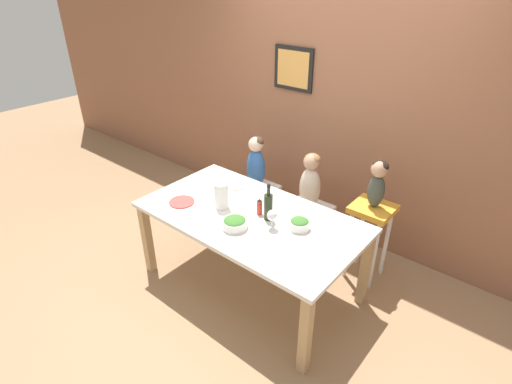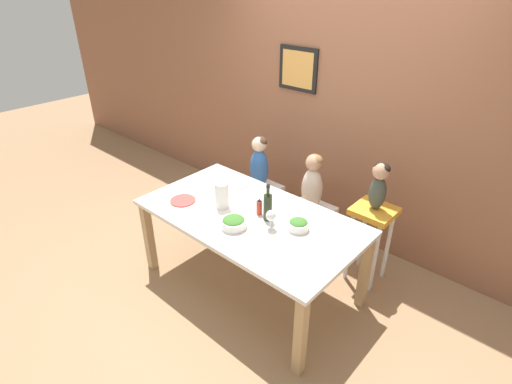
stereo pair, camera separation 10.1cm
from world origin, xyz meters
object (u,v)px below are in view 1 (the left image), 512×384
Objects in this scene: person_child_left at (256,162)px; dinner_plate_back_left at (235,185)px; person_baby_right at (378,181)px; wine_glass_near at (272,216)px; chair_right_highchair at (371,223)px; dinner_plate_front_left at (182,202)px; salad_bowl_large at (235,223)px; chair_far_left at (256,193)px; paper_towel_roll at (221,196)px; person_child_center at (310,181)px; wine_bottle at (268,206)px; chair_far_center at (308,214)px; salad_bowl_small at (299,224)px.

dinner_plate_back_left is (0.14, -0.47, -0.03)m from person_child_left.
wine_glass_near is at bearing -119.77° from person_baby_right.
chair_right_highchair is 3.40× the size of dinner_plate_front_left.
chair_right_highchair is 1.21m from salad_bowl_large.
chair_far_left is 0.99m from paper_towel_roll.
chair_far_left is 0.87× the size of person_child_center.
salad_bowl_large reaches higher than dinner_plate_back_left.
person_child_center is at bearing 56.35° from dinner_plate_front_left.
chair_far_center is at bearing 95.39° from wine_bottle.
person_child_center is 1.18m from dinner_plate_front_left.
person_child_center reaches higher than wine_glass_near.
person_child_left is 3.47× the size of wine_glass_near.
person_child_left is 1.79× the size of wine_bottle.
person_child_left reaches higher than dinner_plate_back_left.
person_baby_right is at bearing 52.06° from wine_bottle.
person_child_left is 1.34× the size of person_baby_right.
salad_bowl_large is at bearing -28.38° from paper_towel_roll.
salad_bowl_large is at bearing -58.50° from chair_far_left.
wine_bottle is 1.43× the size of dinner_plate_front_left.
person_baby_right is 1.21m from salad_bowl_large.
wine_glass_near is 0.74× the size of dinner_plate_back_left.
paper_towel_roll is (-0.34, -0.82, 0.08)m from person_child_center.
person_child_left is at bearing 145.76° from salad_bowl_small.
wine_bottle is 0.42m from paper_towel_roll.
person_child_center is (0.00, 0.00, 0.37)m from chair_far_center.
salad_bowl_small reaches higher than chair_far_left.
dinner_plate_back_left is (-0.85, 0.20, -0.04)m from salad_bowl_small.
person_baby_right is (0.63, 0.00, 0.21)m from person_child_center.
person_child_center is 1.34× the size of person_baby_right.
chair_far_center is at bearing -90.00° from person_child_center.
chair_far_center is 2.22× the size of dinner_plate_front_left.
chair_far_left is at bearing -179.91° from person_child_center.
chair_far_center is 2.39× the size of salad_bowl_large.
salad_bowl_large is at bearing 0.81° from dinner_plate_front_left.
person_child_center is 0.73m from wine_bottle.
person_child_center is 2.76× the size of salad_bowl_large.
person_child_center is 0.66m from person_baby_right.
paper_towel_roll is at bearing -63.69° from dinner_plate_back_left.
chair_right_highchair is at bearing -0.00° from chair_far_left.
person_child_left is 1.19m from salad_bowl_small.
person_child_left reaches higher than paper_towel_roll.
wine_glass_near is at bearing -26.15° from dinner_plate_back_left.
wine_bottle is (0.72, -0.72, 0.09)m from person_child_left.
paper_towel_roll is 0.41m from dinner_plate_back_left.
person_baby_right is 1.85× the size of paper_towel_roll.
chair_right_highchair is at bearing -0.09° from person_child_center.
chair_far_center is 1.23m from dinner_plate_front_left.
salad_bowl_small is (0.67, 0.15, -0.07)m from paper_towel_roll.
person_child_left and person_child_center have the same top height.
person_child_center is (-0.63, 0.00, 0.20)m from chair_right_highchair.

